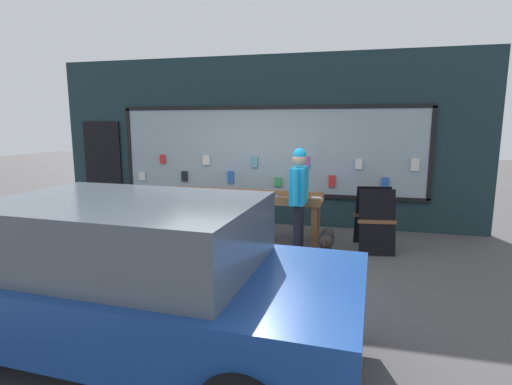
{
  "coord_description": "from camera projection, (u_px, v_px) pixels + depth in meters",
  "views": [
    {
      "loc": [
        1.93,
        -5.62,
        2.05
      ],
      "look_at": [
        0.33,
        0.79,
        0.91
      ],
      "focal_mm": 28.0,
      "sensor_mm": 36.0,
      "label": 1
    }
  ],
  "objects": [
    {
      "name": "ground_plane",
      "position": [
        223.0,
        258.0,
        6.19
      ],
      "size": [
        40.0,
        40.0,
        0.0
      ],
      "primitive_type": "plane",
      "color": "#474444"
    },
    {
      "name": "display_table_main",
      "position": [
        241.0,
        201.0,
        7.01
      ],
      "size": [
        2.85,
        0.74,
        0.88
      ],
      "color": "brown",
      "rests_on": "ground_plane"
    },
    {
      "name": "shopfront_facade",
      "position": [
        258.0,
        142.0,
        8.19
      ],
      "size": [
        8.82,
        0.29,
        3.39
      ],
      "color": "#192D33",
      "rests_on": "ground_plane"
    },
    {
      "name": "person_browsing",
      "position": [
        299.0,
        193.0,
        6.24
      ],
      "size": [
        0.25,
        0.67,
        1.69
      ],
      "rotation": [
        0.0,
        0.0,
        1.51
      ],
      "color": "black",
      "rests_on": "ground_plane"
    },
    {
      "name": "sandwich_board_sign",
      "position": [
        374.0,
        218.0,
        6.53
      ],
      "size": [
        0.66,
        0.8,
        1.02
      ],
      "rotation": [
        0.0,
        0.0,
        0.14
      ],
      "color": "black",
      "rests_on": "ground_plane"
    },
    {
      "name": "small_dog",
      "position": [
        326.0,
        240.0,
        6.14
      ],
      "size": [
        0.26,
        0.56,
        0.43
      ],
      "rotation": [
        0.0,
        0.0,
        1.51
      ],
      "color": "black",
      "rests_on": "ground_plane"
    },
    {
      "name": "parked_car",
      "position": [
        129.0,
        274.0,
        3.53
      ],
      "size": [
        4.11,
        2.08,
        1.41
      ],
      "rotation": [
        0.0,
        0.0,
        -0.04
      ],
      "color": "navy",
      "rests_on": "ground_plane"
    }
  ]
}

